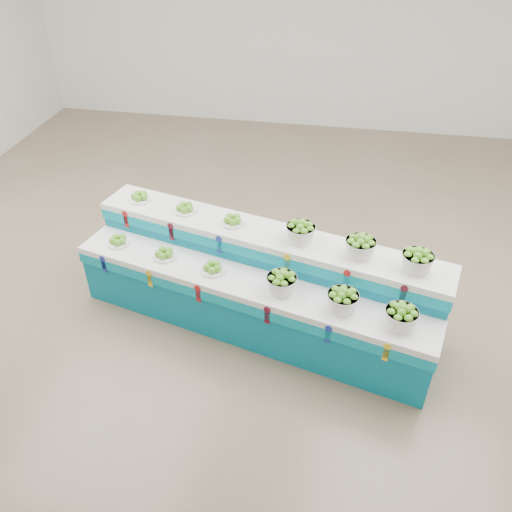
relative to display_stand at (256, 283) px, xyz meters
name	(u,v)px	position (x,y,z in m)	size (l,w,h in m)	color
ground	(250,280)	(-0.20, 0.66, -0.51)	(10.00, 10.00, 0.00)	brown
back_wall	(302,16)	(-0.20, 5.66, 1.49)	(10.00, 10.00, 0.00)	silver
display_stand	(256,283)	(0.00, 0.00, 0.00)	(3.88, 1.00, 1.02)	#087695
plate_lower_left	(118,240)	(-1.57, 0.15, 0.26)	(0.25, 0.25, 0.10)	white
plate_lower_mid	(164,253)	(-0.99, 0.01, 0.26)	(0.25, 0.25, 0.10)	white
plate_lower_right	(213,267)	(-0.43, -0.14, 0.26)	(0.25, 0.25, 0.10)	white
basket_lower_left	(282,282)	(0.31, -0.33, 0.32)	(0.30, 0.30, 0.22)	silver
basket_lower_mid	(343,300)	(0.91, -0.48, 0.32)	(0.30, 0.30, 0.22)	silver
basket_lower_right	(401,316)	(1.43, -0.61, 0.32)	(0.30, 0.30, 0.22)	silver
plate_upper_left	(140,196)	(-1.45, 0.62, 0.56)	(0.25, 0.25, 0.10)	white
plate_upper_mid	(185,208)	(-0.88, 0.47, 0.56)	(0.25, 0.25, 0.10)	white
plate_upper_right	(233,220)	(-0.31, 0.33, 0.56)	(0.25, 0.25, 0.10)	white
basket_upper_left	(301,231)	(0.43, 0.14, 0.62)	(0.30, 0.30, 0.22)	silver
basket_upper_mid	(360,246)	(1.02, -0.01, 0.62)	(0.30, 0.30, 0.22)	silver
basket_upper_right	(417,260)	(1.55, -0.15, 0.62)	(0.30, 0.30, 0.22)	silver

